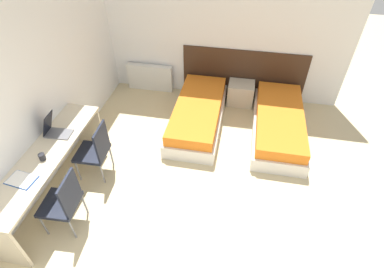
{
  "coord_description": "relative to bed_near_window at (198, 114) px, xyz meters",
  "views": [
    {
      "loc": [
        0.64,
        -0.89,
        3.55
      ],
      "look_at": [
        0.0,
        2.44,
        0.55
      ],
      "focal_mm": 28.0,
      "sensor_mm": 36.0,
      "label": 1
    }
  ],
  "objects": [
    {
      "name": "wall_back",
      "position": [
        0.07,
        1.09,
        1.14
      ],
      "size": [
        5.05,
        0.05,
        2.7
      ],
      "color": "white",
      "rests_on": "ground_plane"
    },
    {
      "name": "wall_left",
      "position": [
        -1.98,
        -1.16,
        1.14
      ],
      "size": [
        0.05,
        5.44,
        2.7
      ],
      "color": "white",
      "rests_on": "ground_plane"
    },
    {
      "name": "headboard_panel",
      "position": [
        0.72,
        1.05,
        0.3
      ],
      "size": [
        2.4,
        0.03,
        1.02
      ],
      "color": "#382316",
      "rests_on": "ground_plane"
    },
    {
      "name": "bed_near_window",
      "position": [
        0.0,
        0.0,
        0.0
      ],
      "size": [
        0.86,
        2.04,
        0.44
      ],
      "color": "silver",
      "rests_on": "ground_plane"
    },
    {
      "name": "bed_near_door",
      "position": [
        1.44,
        0.0,
        0.0
      ],
      "size": [
        0.86,
        2.04,
        0.44
      ],
      "color": "silver",
      "rests_on": "ground_plane"
    },
    {
      "name": "nightstand",
      "position": [
        0.72,
        0.82,
        0.01
      ],
      "size": [
        0.5,
        0.41,
        0.44
      ],
      "color": "beige",
      "rests_on": "ground_plane"
    },
    {
      "name": "radiator",
      "position": [
        -1.19,
        0.97,
        0.07
      ],
      "size": [
        0.95,
        0.12,
        0.56
      ],
      "color": "silver",
      "rests_on": "ground_plane"
    },
    {
      "name": "desk",
      "position": [
        -1.7,
        -1.94,
        0.4
      ],
      "size": [
        0.52,
        2.2,
        0.78
      ],
      "color": "beige",
      "rests_on": "ground_plane"
    },
    {
      "name": "chair_near_laptop",
      "position": [
        -1.26,
        -1.47,
        0.28
      ],
      "size": [
        0.46,
        0.46,
        0.92
      ],
      "rotation": [
        0.0,
        0.0,
        0.04
      ],
      "color": "black",
      "rests_on": "ground_plane"
    },
    {
      "name": "chair_near_notebook",
      "position": [
        -1.26,
        -2.4,
        0.28
      ],
      "size": [
        0.46,
        0.46,
        0.92
      ],
      "rotation": [
        0.0,
        0.0,
        0.06
      ],
      "color": "black",
      "rests_on": "ground_plane"
    },
    {
      "name": "laptop",
      "position": [
        -1.75,
        -1.54,
        0.64
      ],
      "size": [
        0.36,
        0.23,
        0.35
      ],
      "rotation": [
        0.0,
        0.0,
        0.05
      ],
      "color": "slate",
      "rests_on": "desk"
    },
    {
      "name": "open_notebook",
      "position": [
        -1.72,
        -2.39,
        0.57
      ],
      "size": [
        0.36,
        0.26,
        0.02
      ],
      "rotation": [
        0.0,
        0.0,
        -0.12
      ],
      "color": "#1E4793",
      "rests_on": "desk"
    },
    {
      "name": "mug",
      "position": [
        -1.66,
        -2.03,
        0.61
      ],
      "size": [
        0.08,
        0.08,
        0.09
      ],
      "color": "black",
      "rests_on": "desk"
    }
  ]
}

